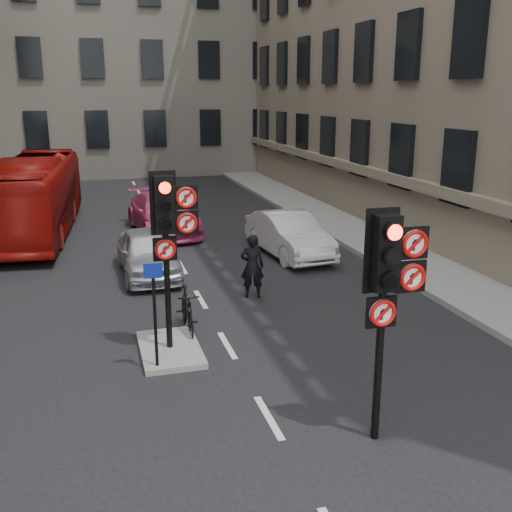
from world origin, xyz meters
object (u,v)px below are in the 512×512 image
signal_far (169,223)px  motorcyclist (252,266)px  car_white (289,234)px  bus_red (35,196)px  signal_near (389,277)px  car_pink (163,214)px  info_sign (154,300)px  motorcycle (187,310)px  car_silver (148,253)px

signal_far → motorcyclist: size_ratio=2.14×
signal_far → motorcyclist: bearing=49.3°
car_white → bus_red: (-8.06, 5.50, 0.72)m
signal_near → car_white: bearing=78.8°
car_white → car_pink: (-3.51, 4.40, 0.03)m
motorcyclist → info_sign: (-2.88, -3.65, 0.60)m
motorcycle → info_sign: size_ratio=0.80×
car_silver → motorcycle: 4.55m
bus_red → motorcyclist: bearing=-53.0°
signal_far → car_pink: signal_far is taller
car_pink → signal_far: bearing=-101.9°
signal_near → motorcycle: bearing=113.3°
motorcycle → car_pink: bearing=87.0°
signal_near → bus_red: size_ratio=0.35×
car_white → motorcyclist: size_ratio=2.54×
signal_far → car_pink: bearing=83.9°
signal_far → car_pink: 11.12m
signal_far → car_silver: signal_far is taller
car_silver → motorcyclist: 3.60m
signal_near → car_pink: 15.07m
signal_near → motorcyclist: 7.06m
bus_red → info_sign: bearing=-72.5°
signal_far → motorcyclist: (2.44, 2.84, -1.87)m
motorcycle → info_sign: (-0.88, -1.82, 0.94)m
car_silver → motorcycle: car_silver is taller
car_white → motorcycle: 6.92m
car_silver → motorcycle: (0.39, -4.53, -0.18)m
signal_far → bus_red: size_ratio=0.35×
car_silver → bus_red: bearing=116.8°
signal_far → car_white: (4.67, 6.48, -2.00)m
car_white → bus_red: bearing=139.9°
car_white → motorcyclist: bearing=-127.3°
motorcycle → motorcyclist: 2.73m
car_silver → motorcyclist: bearing=-49.8°
car_silver → car_white: car_white is taller
signal_far → info_sign: 1.57m
motorcycle → info_sign: info_sign is taller
signal_far → car_pink: (1.16, 10.88, -1.98)m
signal_far → motorcycle: 2.47m
signal_near → car_pink: bearing=95.5°
car_pink → car_white: bearing=-57.2°
motorcycle → info_sign: 2.23m
car_pink → motorcyclist: (1.28, -8.04, 0.11)m
car_silver → motorcycle: size_ratio=2.41×
car_pink → motorcyclist: 8.15m
car_pink → bus_red: 4.73m
car_silver → motorcycle: bearing=-86.4°
car_pink → bus_red: size_ratio=0.49×
signal_near → car_white: (2.07, 10.48, -1.88)m
motorcycle → motorcyclist: (2.00, 1.83, 0.35)m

